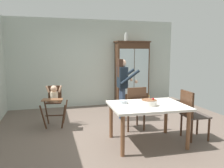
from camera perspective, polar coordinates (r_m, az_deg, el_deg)
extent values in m
plane|color=#66564C|center=(4.87, 1.74, -12.30)|extent=(6.24, 6.24, 0.00)
cube|color=beige|center=(7.13, -4.50, 5.29)|extent=(5.32, 0.06, 2.70)
cube|color=#422819|center=(7.22, 5.05, 2.54)|extent=(1.03, 0.42, 2.00)
cube|color=#422819|center=(7.19, 5.15, 10.66)|extent=(1.09, 0.48, 0.04)
cube|color=silver|center=(6.92, 3.80, 3.15)|extent=(0.47, 0.01, 1.40)
cube|color=silver|center=(7.10, 7.51, 3.22)|extent=(0.47, 0.01, 1.40)
cube|color=#422819|center=(7.21, 5.06, 3.33)|extent=(0.95, 0.36, 0.02)
cylinder|color=#B2B7B2|center=(7.13, 3.69, 11.75)|extent=(0.13, 0.13, 0.22)
cylinder|color=#B2B7B2|center=(7.14, 3.70, 12.83)|extent=(0.07, 0.07, 0.05)
cylinder|color=#422819|center=(5.19, -17.15, -8.12)|extent=(0.15, 0.12, 0.56)
cylinder|color=#422819|center=(5.13, -12.26, -8.13)|extent=(0.12, 0.15, 0.56)
cylinder|color=#422819|center=(5.61, -16.36, -6.88)|extent=(0.12, 0.15, 0.56)
cylinder|color=#422819|center=(5.55, -11.84, -6.87)|extent=(0.15, 0.12, 0.56)
cube|color=#422819|center=(5.37, -14.39, -7.77)|extent=(0.42, 0.10, 0.02)
cube|color=#422819|center=(5.29, -14.51, -4.43)|extent=(0.39, 0.39, 0.02)
cube|color=#422819|center=(5.41, -14.37, -2.18)|extent=(0.31, 0.08, 0.34)
cube|color=brown|center=(5.01, -14.96, -3.89)|extent=(0.47, 0.30, 0.02)
cylinder|color=beige|center=(5.29, -14.53, -3.08)|extent=(0.17, 0.17, 0.22)
sphere|color=tan|center=(5.26, -14.60, -1.19)|extent=(0.15, 0.15, 0.15)
cylinder|color=tan|center=(5.28, -16.10, -1.29)|extent=(0.10, 0.06, 0.17)
cylinder|color=tan|center=(5.24, -13.08, -1.24)|extent=(0.10, 0.06, 0.17)
cylinder|color=#33425B|center=(5.60, 2.81, -5.21)|extent=(0.11, 0.11, 0.82)
cylinder|color=#33425B|center=(5.75, 2.36, -4.83)|extent=(0.11, 0.11, 0.82)
cube|color=#19232D|center=(5.56, 2.62, 1.72)|extent=(0.22, 0.37, 0.52)
cube|color=white|center=(5.59, 3.65, 1.75)|extent=(0.01, 0.06, 0.49)
sphere|color=tan|center=(5.53, 2.65, 5.33)|extent=(0.19, 0.19, 0.19)
cube|color=#382319|center=(5.53, 2.09, 4.08)|extent=(0.11, 0.20, 0.44)
cylinder|color=#19232D|center=(5.41, 4.62, 1.71)|extent=(0.49, 0.09, 0.37)
sphere|color=tan|center=(5.47, 6.20, 0.60)|extent=(0.08, 0.08, 0.08)
cylinder|color=#19232D|center=(5.79, 3.44, 2.14)|extent=(0.49, 0.09, 0.37)
sphere|color=tan|center=(5.85, 4.94, 1.10)|extent=(0.08, 0.08, 0.08)
cube|color=silver|center=(4.20, 9.04, -5.47)|extent=(1.41, 1.09, 0.04)
cylinder|color=brown|center=(3.73, 2.73, -13.05)|extent=(0.07, 0.07, 0.70)
cylinder|color=brown|center=(4.20, 18.86, -11.07)|extent=(0.07, 0.07, 0.70)
cylinder|color=brown|center=(4.51, -0.24, -9.26)|extent=(0.07, 0.07, 0.70)
cylinder|color=brown|center=(4.90, 13.57, -8.07)|extent=(0.07, 0.07, 0.70)
cylinder|color=white|center=(4.12, 9.41, -4.74)|extent=(0.28, 0.28, 0.10)
cylinder|color=brown|center=(4.11, 9.43, -4.00)|extent=(0.27, 0.27, 0.01)
cylinder|color=#F2E5CC|center=(4.10, 9.44, -3.54)|extent=(0.01, 0.01, 0.06)
cone|color=yellow|center=(4.09, 9.46, -2.96)|extent=(0.02, 0.02, 0.02)
sphere|color=red|center=(4.10, 10.44, -3.74)|extent=(0.04, 0.04, 0.04)
cylinder|color=#B2BCC6|center=(4.24, 2.85, -4.56)|extent=(0.18, 0.18, 0.05)
cylinder|color=#422819|center=(5.32, 6.44, -8.03)|extent=(0.04, 0.04, 0.45)
cylinder|color=#422819|center=(5.18, 2.65, -8.41)|extent=(0.04, 0.04, 0.45)
cylinder|color=#422819|center=(4.99, 8.16, -9.13)|extent=(0.04, 0.04, 0.45)
cylinder|color=#422819|center=(4.85, 4.15, -9.58)|extent=(0.04, 0.04, 0.45)
cube|color=#473D38|center=(5.02, 5.39, -6.15)|extent=(0.45, 0.45, 0.03)
cube|color=#422819|center=(4.78, 6.35, -3.74)|extent=(0.42, 0.05, 0.48)
cylinder|color=#422819|center=(4.86, 8.41, -3.59)|extent=(0.03, 0.03, 0.48)
cylinder|color=#422819|center=(4.71, 4.22, -3.89)|extent=(0.03, 0.03, 0.48)
cylinder|color=#422819|center=(4.75, 23.45, -10.65)|extent=(0.04, 0.04, 0.45)
cylinder|color=#422819|center=(5.03, 20.92, -9.45)|extent=(0.04, 0.04, 0.45)
cylinder|color=#422819|center=(4.54, 19.63, -11.29)|extent=(0.04, 0.04, 0.45)
cylinder|color=#422819|center=(4.84, 17.23, -9.97)|extent=(0.04, 0.04, 0.45)
cube|color=#473D38|center=(4.72, 20.45, -7.55)|extent=(0.46, 0.46, 0.03)
cube|color=#422819|center=(4.55, 18.51, -4.72)|extent=(0.06, 0.42, 0.48)
cylinder|color=#422819|center=(4.40, 19.80, -5.23)|extent=(0.03, 0.03, 0.48)
cylinder|color=#422819|center=(4.71, 17.30, -4.24)|extent=(0.03, 0.03, 0.48)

